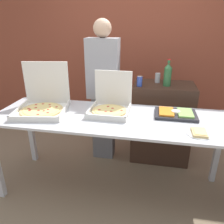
% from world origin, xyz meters
% --- Properties ---
extents(ground_plane, '(16.00, 16.00, 0.00)m').
position_xyz_m(ground_plane, '(0.00, 0.00, 0.00)').
color(ground_plane, '#847056').
extents(brick_wall_behind, '(10.00, 0.06, 2.80)m').
position_xyz_m(brick_wall_behind, '(0.00, 1.70, 1.40)').
color(brick_wall_behind, brown).
rests_on(brick_wall_behind, ground_plane).
extents(buffet_table, '(2.45, 0.81, 0.91)m').
position_xyz_m(buffet_table, '(0.00, 0.00, 0.80)').
color(buffet_table, silver).
rests_on(buffet_table, ground_plane).
extents(pizza_box_far_right, '(0.42, 0.43, 0.41)m').
position_xyz_m(pizza_box_far_right, '(-0.04, 0.13, 0.98)').
color(pizza_box_far_right, silver).
rests_on(pizza_box_far_right, buffet_table).
extents(pizza_box_near_left, '(0.58, 0.59, 0.49)m').
position_xyz_m(pizza_box_near_left, '(-0.76, 0.02, 1.00)').
color(pizza_box_near_left, silver).
rests_on(pizza_box_near_left, buffet_table).
extents(paper_plate_front_center, '(0.21, 0.21, 0.03)m').
position_xyz_m(paper_plate_front_center, '(0.81, -0.23, 0.92)').
color(paper_plate_front_center, white).
rests_on(paper_plate_front_center, buffet_table).
extents(veggie_tray, '(0.41, 0.30, 0.05)m').
position_xyz_m(veggie_tray, '(0.64, 0.14, 0.93)').
color(veggie_tray, '#28282D').
rests_on(veggie_tray, buffet_table).
extents(sideboard_podium, '(0.77, 0.52, 1.07)m').
position_xyz_m(sideboard_podium, '(0.53, 0.79, 0.53)').
color(sideboard_podium, '#382319').
rests_on(sideboard_podium, ground_plane).
extents(soda_bottle, '(0.09, 0.09, 0.33)m').
position_xyz_m(soda_bottle, '(0.55, 0.72, 1.21)').
color(soda_bottle, '#2D6638').
rests_on(soda_bottle, sideboard_podium).
extents(soda_can_silver, '(0.07, 0.07, 0.12)m').
position_xyz_m(soda_can_silver, '(0.44, 0.86, 1.13)').
color(soda_can_silver, silver).
rests_on(soda_can_silver, sideboard_podium).
extents(soda_can_colored, '(0.07, 0.07, 0.12)m').
position_xyz_m(soda_can_colored, '(0.22, 0.64, 1.13)').
color(soda_can_colored, '#334CB2').
rests_on(soda_can_colored, sideboard_podium).
extents(person_guest_plaid, '(0.40, 0.22, 1.84)m').
position_xyz_m(person_guest_plaid, '(-0.24, 0.66, 0.97)').
color(person_guest_plaid, slate).
rests_on(person_guest_plaid, ground_plane).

